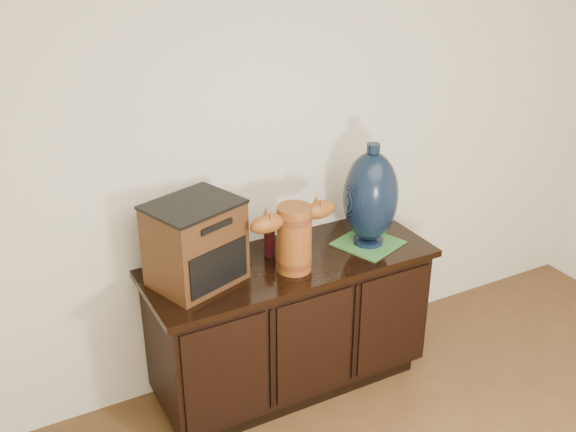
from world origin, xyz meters
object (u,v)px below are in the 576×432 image
tv_radio (195,243)px  spray_can (270,241)px  sideboard (290,322)px  lamp_base (371,197)px  terracotta_vessel (294,235)px

tv_radio → spray_can: tv_radio is taller
sideboard → lamp_base: size_ratio=2.72×
terracotta_vessel → lamp_base: (0.46, 0.05, 0.08)m
spray_can → lamp_base: bearing=-14.3°
lamp_base → tv_radio: bearing=176.1°
tv_radio → lamp_base: (0.91, -0.06, 0.07)m
tv_radio → lamp_base: lamp_base is taller
lamp_base → spray_can: bearing=165.7°
lamp_base → sideboard: bearing=175.2°
terracotta_vessel → lamp_base: bearing=2.6°
terracotta_vessel → spray_can: terracotta_vessel is taller
terracotta_vessel → lamp_base: 0.47m
sideboard → lamp_base: 0.77m
sideboard → tv_radio: bearing=176.9°
sideboard → spray_can: bearing=125.8°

